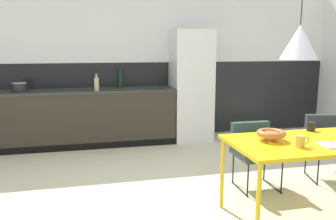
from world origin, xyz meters
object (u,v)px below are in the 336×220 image
Objects in this scene: armchair_near_window at (328,138)px; bottle_oil_tall at (120,80)px; pendant_lamp_over_table_near at (299,42)px; refrigerator_column at (191,86)px; armchair_corner_seat at (255,146)px; fruit_bowl at (271,134)px; mug_dark_espresso at (300,141)px; dining_table at (327,144)px; mug_white_ceramic at (311,126)px; cooking_pot at (20,87)px; bottle_wine_green at (97,84)px.

bottle_oil_tall reaches higher than armchair_near_window.
pendant_lamp_over_table_near is at bearing -68.89° from bottle_oil_tall.
refrigerator_column is 2.23m from armchair_corner_seat.
pendant_lamp_over_table_near is at bearing 85.58° from armchair_corner_seat.
fruit_bowl is (-0.13, -2.89, -0.13)m from refrigerator_column.
armchair_corner_seat is 1.01m from mug_dark_espresso.
dining_table is 3.53m from bottle_oil_tall.
mug_white_ceramic is (-0.62, -0.52, 0.29)m from armchair_near_window.
refrigerator_column is 8.84× the size of cooking_pot.
cooking_pot is at bearing 133.63° from pendant_lamp_over_table_near.
refrigerator_column is at bearing 97.52° from dining_table.
mug_dark_espresso is 4.08m from cooking_pot.
pendant_lamp_over_table_near is (-0.42, -0.34, 0.83)m from mug_white_ceramic.
pendant_lamp_over_table_near is (-1.05, -0.86, 1.12)m from armchair_near_window.
refrigerator_column reaches higher than fruit_bowl.
fruit_bowl reaches higher than dining_table.
armchair_near_window is at bearing 43.09° from mug_dark_espresso.
mug_white_ceramic reaches higher than dining_table.
armchair_near_window is 3.59× the size of cooking_pot.
mug_dark_espresso is at bearing -70.14° from bottle_oil_tall.
mug_dark_espresso reaches higher than fruit_bowl.
pendant_lamp_over_table_near is at bearing 53.52° from armchair_near_window.
fruit_bowl is at bearing -47.07° from cooking_pot.
dining_table is 0.98m from pendant_lamp_over_table_near.
mug_white_ceramic reaches higher than armchair_near_window.
dining_table is at bearing -42.73° from cooking_pot.
bottle_wine_green is 0.85× the size of bottle_oil_tall.
mug_white_ceramic is at bearing 47.13° from mug_dark_espresso.
armchair_corner_seat is 3.53m from cooking_pot.
bottle_oil_tall is at bearing 111.11° from pendant_lamp_over_table_near.
mug_dark_espresso is 3.34m from bottle_wine_green.
refrigerator_column reaches higher than bottle_wine_green.
bottle_wine_green is (-1.46, 2.68, 0.21)m from fruit_bowl.
bottle_wine_green reaches higher than mug_white_ceramic.
cooking_pot is at bearing 131.95° from mug_dark_espresso.
mug_dark_espresso is (-0.09, -0.95, 0.31)m from armchair_corner_seat.
armchair_near_window is 1.50m from mug_dark_espresso.
bottle_wine_green is at bearing 125.55° from dining_table.
armchair_corner_seat is 2.65m from bottle_wine_green.
mug_white_ceramic is at bearing -50.12° from bottle_wine_green.
refrigerator_column reaches higher than mug_dark_espresso.
armchair_corner_seat is 3.44× the size of cooking_pot.
cooking_pot reaches higher than mug_white_ceramic.
refrigerator_column reaches higher than mug_white_ceramic.
fruit_bowl is 0.63m from mug_white_ceramic.
armchair_near_window is at bearing -177.13° from armchair_corner_seat.
armchair_near_window is at bearing 39.80° from mug_white_ceramic.
dining_table is (0.39, -2.97, -0.23)m from refrigerator_column.
dining_table is at bearing 110.56° from armchair_corner_seat.
armchair_near_window is at bearing 50.93° from dining_table.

